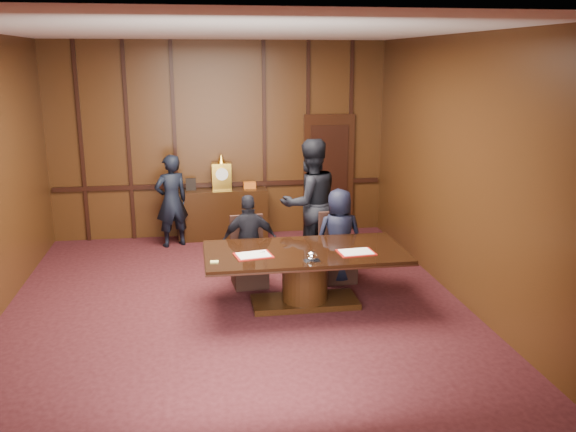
{
  "coord_description": "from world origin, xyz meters",
  "views": [
    {
      "loc": [
        -0.5,
        -7.49,
        3.18
      ],
      "look_at": [
        0.78,
        0.63,
        1.05
      ],
      "focal_mm": 38.0,
      "sensor_mm": 36.0,
      "label": 1
    }
  ],
  "objects_px": {
    "conference_table": "(305,268)",
    "witness_left": "(172,201)",
    "signatory_left": "(250,241)",
    "signatory_right": "(339,236)",
    "witness_right": "(310,204)",
    "sideboard": "(223,212)"
  },
  "relations": [
    {
      "from": "conference_table",
      "to": "signatory_left",
      "type": "height_order",
      "value": "signatory_left"
    },
    {
      "from": "witness_left",
      "to": "conference_table",
      "type": "bearing_deg",
      "value": 98.5
    },
    {
      "from": "sideboard",
      "to": "witness_left",
      "type": "xyz_separation_m",
      "value": [
        -0.89,
        -0.35,
        0.32
      ]
    },
    {
      "from": "witness_left",
      "to": "witness_right",
      "type": "distance_m",
      "value": 2.58
    },
    {
      "from": "signatory_left",
      "to": "signatory_right",
      "type": "xyz_separation_m",
      "value": [
        1.3,
        0.0,
        0.02
      ]
    },
    {
      "from": "signatory_right",
      "to": "witness_left",
      "type": "relative_size",
      "value": 0.86
    },
    {
      "from": "signatory_left",
      "to": "signatory_right",
      "type": "height_order",
      "value": "signatory_right"
    },
    {
      "from": "conference_table",
      "to": "signatory_left",
      "type": "xyz_separation_m",
      "value": [
        -0.65,
        0.8,
        0.16
      ]
    },
    {
      "from": "witness_left",
      "to": "witness_right",
      "type": "height_order",
      "value": "witness_right"
    },
    {
      "from": "witness_left",
      "to": "witness_right",
      "type": "relative_size",
      "value": 0.8
    },
    {
      "from": "witness_right",
      "to": "signatory_left",
      "type": "bearing_deg",
      "value": 19.86
    },
    {
      "from": "conference_table",
      "to": "signatory_left",
      "type": "bearing_deg",
      "value": 129.09
    },
    {
      "from": "sideboard",
      "to": "conference_table",
      "type": "distance_m",
      "value": 3.44
    },
    {
      "from": "signatory_right",
      "to": "witness_right",
      "type": "distance_m",
      "value": 0.88
    },
    {
      "from": "conference_table",
      "to": "signatory_right",
      "type": "bearing_deg",
      "value": 50.91
    },
    {
      "from": "witness_left",
      "to": "signatory_left",
      "type": "bearing_deg",
      "value": 95.13
    },
    {
      "from": "sideboard",
      "to": "conference_table",
      "type": "bearing_deg",
      "value": -74.85
    },
    {
      "from": "signatory_left",
      "to": "witness_left",
      "type": "bearing_deg",
      "value": -62.93
    },
    {
      "from": "conference_table",
      "to": "witness_left",
      "type": "height_order",
      "value": "witness_left"
    },
    {
      "from": "signatory_right",
      "to": "witness_right",
      "type": "xyz_separation_m",
      "value": [
        -0.28,
        0.77,
        0.31
      ]
    },
    {
      "from": "conference_table",
      "to": "witness_right",
      "type": "xyz_separation_m",
      "value": [
        0.37,
        1.57,
        0.49
      ]
    },
    {
      "from": "conference_table",
      "to": "signatory_right",
      "type": "height_order",
      "value": "signatory_right"
    }
  ]
}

